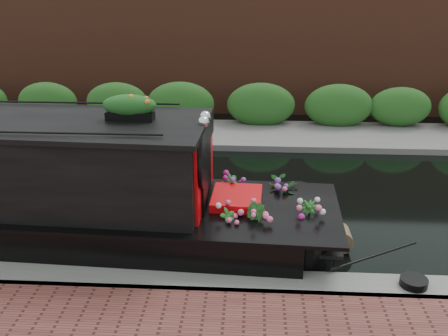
{
  "coord_description": "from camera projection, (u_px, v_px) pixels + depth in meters",
  "views": [
    {
      "loc": [
        1.99,
        -9.67,
        4.69
      ],
      "look_at": [
        1.47,
        -0.6,
        0.98
      ],
      "focal_mm": 40.0,
      "sensor_mm": 36.0,
      "label": 1
    }
  ],
  "objects": [
    {
      "name": "coiled_mooring_rope",
      "position": [
        414.0,
        282.0,
        7.42
      ],
      "size": [
        0.41,
        0.41,
        0.12
      ],
      "primitive_type": "cylinder",
      "color": "black",
      "rests_on": "near_bank_coping"
    },
    {
      "name": "near_bank_coping",
      "position": [
        120.0,
        289.0,
        7.76
      ],
      "size": [
        40.0,
        0.6,
        0.5
      ],
      "primitive_type": "cube",
      "color": "slate",
      "rests_on": "ground"
    },
    {
      "name": "rope_fender",
      "position": [
        340.0,
        238.0,
        8.83
      ],
      "size": [
        0.4,
        0.45,
        0.4
      ],
      "primitive_type": "cylinder",
      "rotation": [
        1.57,
        0.0,
        0.0
      ],
      "color": "brown",
      "rests_on": "ground"
    },
    {
      "name": "far_brick_wall",
      "position": [
        195.0,
        109.0,
        17.47
      ],
      "size": [
        40.0,
        1.0,
        8.0
      ],
      "primitive_type": "cube",
      "color": "#5A2F1E",
      "rests_on": "ground"
    },
    {
      "name": "ground",
      "position": [
        158.0,
        198.0,
        10.81
      ],
      "size": [
        80.0,
        80.0,
        0.0
      ],
      "primitive_type": "plane",
      "color": "black",
      "rests_on": "ground"
    },
    {
      "name": "far_bank_path",
      "position": [
        184.0,
        136.0,
        14.7
      ],
      "size": [
        40.0,
        2.4,
        0.34
      ],
      "primitive_type": "cube",
      "color": "#61615D",
      "rests_on": "ground"
    },
    {
      "name": "far_hedge",
      "position": [
        188.0,
        127.0,
        15.53
      ],
      "size": [
        40.0,
        1.1,
        2.8
      ],
      "primitive_type": "cube",
      "color": "#24571D",
      "rests_on": "ground"
    }
  ]
}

